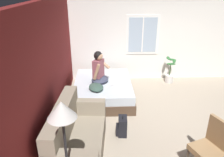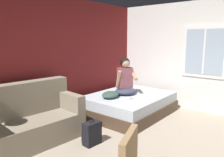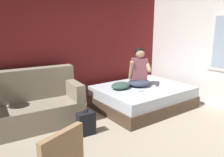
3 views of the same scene
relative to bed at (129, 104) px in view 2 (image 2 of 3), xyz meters
The scene contains 8 objects.
wall_back_accent 2.01m from the bed, 139.50° to the left, with size 10.12×0.16×2.70m, color maroon.
wall_side_with_window 2.43m from the bed, 50.59° to the right, with size 0.19×6.75×2.70m.
bed is the anchor object (origin of this frame).
couch 2.36m from the bed, 168.05° to the left, with size 1.76×0.94×1.04m.
person_seated 0.61m from the bed, 113.68° to the left, with size 0.66×0.62×0.88m.
backpack 1.74m from the bed, 166.75° to the right, with size 0.31×0.25×0.46m.
throw_pillow 0.62m from the bed, 161.35° to the left, with size 0.48×0.36×0.14m, color #385147.
cell_phone 0.46m from the bed, 139.70° to the right, with size 0.07×0.14×0.01m, color #B7B7BC.
Camera 2 is at (-2.91, -1.23, 1.79)m, focal length 35.00 mm.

